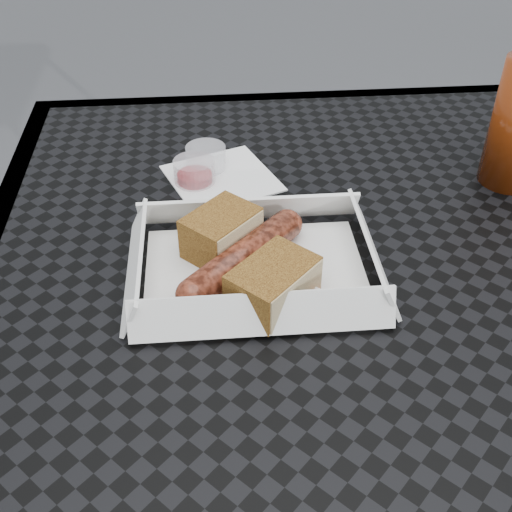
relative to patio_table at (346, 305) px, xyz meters
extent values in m
cube|color=black|center=(0.00, 0.00, 0.07)|extent=(0.80, 0.80, 0.01)
cube|color=black|center=(0.00, 0.39, 0.06)|extent=(0.80, 0.03, 0.03)
cylinder|color=black|center=(-0.35, 0.35, -0.30)|extent=(0.03, 0.03, 0.73)
cylinder|color=black|center=(0.35, 0.35, -0.30)|extent=(0.03, 0.03, 0.73)
cube|color=white|center=(-0.11, -0.02, 0.08)|extent=(0.22, 0.15, 0.00)
cylinder|color=maroon|center=(-0.12, -0.02, 0.10)|extent=(0.12, 0.13, 0.03)
sphere|color=maroon|center=(-0.07, 0.03, 0.10)|extent=(0.03, 0.03, 0.03)
sphere|color=maroon|center=(-0.17, -0.08, 0.10)|extent=(0.03, 0.03, 0.03)
cube|color=brown|center=(-0.14, 0.01, 0.10)|extent=(0.09, 0.09, 0.05)
cube|color=brown|center=(-0.09, -0.07, 0.10)|extent=(0.10, 0.10, 0.04)
cylinder|color=#E93A0A|center=(-0.06, -0.07, 0.08)|extent=(0.02, 0.02, 0.00)
torus|color=white|center=(-0.06, -0.08, 0.08)|extent=(0.02, 0.02, 0.00)
cube|color=#B2D17F|center=(-0.05, -0.07, 0.08)|extent=(0.02, 0.02, 0.00)
cube|color=white|center=(-0.13, 0.16, 0.08)|extent=(0.16, 0.16, 0.00)
cylinder|color=maroon|center=(-0.16, 0.15, 0.09)|extent=(0.05, 0.05, 0.03)
cylinder|color=silver|center=(-0.15, 0.18, 0.09)|extent=(0.05, 0.05, 0.03)
camera|label=1|loc=(-0.15, -0.52, 0.49)|focal=45.00mm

